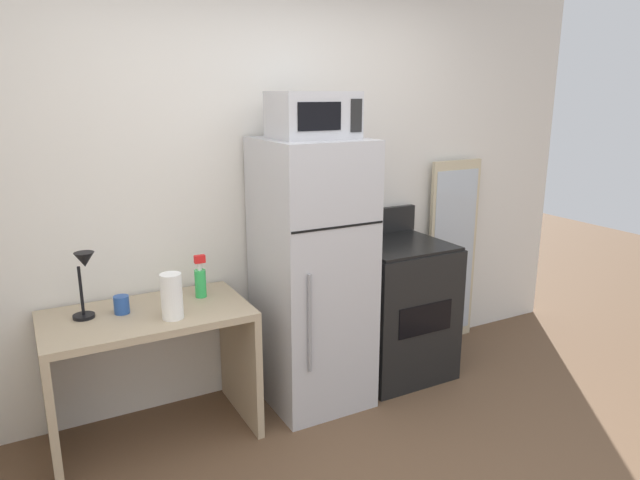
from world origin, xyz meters
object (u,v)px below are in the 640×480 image
Objects in this scene: spray_bottle at (200,280)px; refrigerator at (312,274)px; desk_lamp at (84,274)px; desk at (149,353)px; microwave at (313,115)px; coffee_mug at (122,305)px; paper_towel_roll at (172,296)px; leaning_mirror at (452,252)px; oven_range at (397,308)px.

spray_bottle is 0.15× the size of refrigerator.
refrigerator reaches higher than desk_lamp.
microwave is (0.99, -0.04, 1.24)m from desk.
spray_bottle is at bearing 2.89° from desk_lamp.
spray_bottle is (0.61, 0.03, -0.14)m from desk_lamp.
desk is at bearing -164.36° from spray_bottle.
desk_lamp is 1.42× the size of spray_bottle.
desk is 4.29× the size of spray_bottle.
coffee_mug is 0.30m from paper_towel_roll.
spray_bottle reaches higher than paper_towel_roll.
leaning_mirror is at bearing 4.81° from spray_bottle.
refrigerator is (0.88, 0.13, -0.06)m from paper_towel_roll.
paper_towel_roll is 0.17× the size of leaning_mirror.
paper_towel_roll is at bearing -41.82° from coffee_mug.
coffee_mug is at bearing -175.05° from leaning_mirror.
refrigerator is at bearing -0.80° from desk.
spray_bottle is (0.33, 0.09, 0.33)m from desk.
desk is 0.97× the size of oven_range.
desk_lamp reaches higher than oven_range.
coffee_mug is 0.40× the size of paper_towel_roll.
coffee_mug is at bearing 175.64° from microwave.
paper_towel_roll is 0.89m from refrigerator.
oven_range is 0.77m from leaning_mirror.
leaning_mirror is at bearing 6.37° from desk.
oven_range is (1.65, 0.01, -0.05)m from desk.
paper_towel_roll is (0.11, -0.15, 0.35)m from desk.
refrigerator is at bearing -3.40° from desk_lamp.
oven_range is at bearing -159.73° from leaning_mirror.
oven_range is at bearing -3.74° from spray_bottle.
desk_lamp is 2.00m from oven_range.
desk_lamp is 0.22× the size of refrigerator.
refrigerator is (1.10, -0.06, 0.02)m from coffee_mug.
desk_lamp is 0.25× the size of leaning_mirror.
spray_bottle is 2.02m from leaning_mirror.
leaning_mirror is (2.45, 0.21, -0.10)m from coffee_mug.
desk_lamp is 3.72× the size of coffee_mug.
spray_bottle is 0.23× the size of oven_range.
paper_towel_roll is 0.15× the size of refrigerator.
spray_bottle is (0.44, 0.04, 0.05)m from coffee_mug.
oven_range is (0.66, 0.02, -0.35)m from refrigerator.
microwave is at bearing -4.36° from coffee_mug.
desk_lamp is at bearing 176.60° from refrigerator.
coffee_mug is 0.38× the size of spray_bottle.
desk_lamp is 0.45m from paper_towel_roll.
paper_towel_roll is at bearing -172.73° from microwave.
coffee_mug is 1.10m from refrigerator.
paper_towel_roll is (-0.22, -0.24, 0.02)m from spray_bottle.
spray_bottle reaches higher than desk.
spray_bottle is 0.67m from refrigerator.
paper_towel_roll is at bearing -28.52° from desk_lamp.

